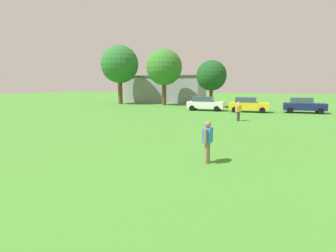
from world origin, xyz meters
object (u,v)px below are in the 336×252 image
object	(u,v)px
parked_car_navy_2	(304,105)
tree_center	(164,67)
adult_bystander	(208,138)
tree_far_left	(120,64)
parked_car_white_0	(205,103)
parked_car_yellow_1	(248,104)
tree_far_right	(211,76)
bystander_near_trees	(238,110)

from	to	relation	value
parked_car_navy_2	tree_center	bearing A→B (deg)	161.05
adult_bystander	tree_far_left	world-z (taller)	tree_far_left
adult_bystander	tree_far_left	bearing A→B (deg)	37.29
parked_car_navy_2	tree_far_left	xyz separation A→B (m)	(-26.17, 6.55, 5.40)
parked_car_white_0	parked_car_navy_2	world-z (taller)	same
parked_car_yellow_1	parked_car_white_0	bearing A→B (deg)	176.97
parked_car_navy_2	parked_car_white_0	bearing A→B (deg)	-176.40
parked_car_white_0	parked_car_navy_2	bearing A→B (deg)	3.60
parked_car_white_0	tree_far_left	world-z (taller)	tree_far_left
adult_bystander	tree_far_right	bearing A→B (deg)	13.64
bystander_near_trees	tree_center	size ratio (longest dim) A/B	0.19
adult_bystander	parked_car_navy_2	world-z (taller)	parked_car_navy_2
parked_car_navy_2	tree_far_right	xyz separation A→B (m)	(-11.00, 4.10, 3.42)
parked_car_white_0	tree_far_right	xyz separation A→B (m)	(-0.21, 4.78, 3.42)
parked_car_yellow_1	tree_center	xyz separation A→B (m)	(-12.81, 7.33, 4.78)
tree_center	parked_car_white_0	bearing A→B (deg)	-42.12
parked_car_white_0	parked_car_navy_2	size ratio (longest dim) A/B	1.00
adult_bystander	tree_center	world-z (taller)	tree_center
adult_bystander	tree_far_left	xyz separation A→B (m)	(-20.28, 29.84, 5.27)
adult_bystander	tree_far_right	size ratio (longest dim) A/B	0.26
adult_bystander	bystander_near_trees	world-z (taller)	adult_bystander
parked_car_yellow_1	parked_car_navy_2	world-z (taller)	same
bystander_near_trees	parked_car_navy_2	world-z (taller)	parked_car_navy_2
bystander_near_trees	adult_bystander	bearing A→B (deg)	26.35
parked_car_yellow_1	tree_far_left	distance (m)	22.38
tree_far_right	parked_car_yellow_1	bearing A→B (deg)	-44.09
parked_car_yellow_1	tree_center	bearing A→B (deg)	150.23
tree_far_right	bystander_near_trees	bearing A→B (deg)	-69.93
bystander_near_trees	parked_car_navy_2	distance (m)	11.22
bystander_near_trees	parked_car_yellow_1	world-z (taller)	parked_car_yellow_1
parked_car_white_0	tree_far_left	bearing A→B (deg)	154.84
parked_car_yellow_1	tree_center	size ratio (longest dim) A/B	0.51
parked_car_yellow_1	parked_car_navy_2	bearing A→B (deg)	9.24
bystander_near_trees	tree_far_left	size ratio (longest dim) A/B	0.17
tree_far_right	parked_car_white_0	bearing A→B (deg)	-87.45
tree_center	adult_bystander	bearing A→B (deg)	-66.82
parked_car_white_0	parked_car_yellow_1	size ratio (longest dim) A/B	1.00
tree_far_left	tree_far_right	size ratio (longest dim) A/B	1.46
parked_car_yellow_1	tree_far_right	bearing A→B (deg)	135.91
tree_far_left	tree_center	size ratio (longest dim) A/B	1.11
bystander_near_trees	tree_far_right	world-z (taller)	tree_far_right
tree_center	tree_far_right	size ratio (longest dim) A/B	1.32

